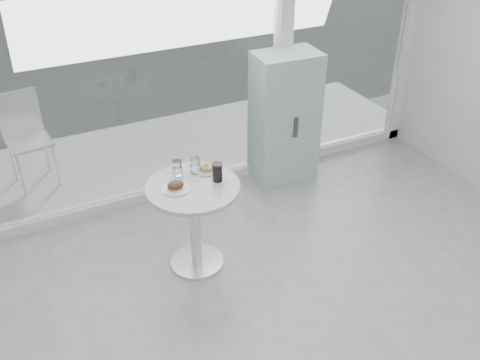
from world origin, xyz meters
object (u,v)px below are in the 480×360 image
water_tumbler_b (195,166)px  patio_chair (26,133)px  main_table (194,209)px  cola_glass (217,172)px  mint_cabinet (284,119)px  plate_fritter (176,186)px  plate_donut (206,168)px  water_tumbler_a (178,169)px

water_tumbler_b → patio_chair: bearing=122.4°
main_table → cola_glass: (0.20, -0.01, 0.29)m
mint_cabinet → water_tumbler_b: 1.43m
plate_fritter → water_tumbler_b: (0.22, 0.16, 0.03)m
main_table → plate_fritter: size_ratio=3.66×
plate_donut → water_tumbler_b: 0.10m
mint_cabinet → plate_donut: bearing=-144.8°
mint_cabinet → plate_donut: size_ratio=6.73×
main_table → patio_chair: (-1.00, 1.89, 0.02)m
plate_fritter → plate_donut: plate_fritter is taller
mint_cabinet → water_tumbler_a: (-1.37, -0.68, 0.16)m
mint_cabinet → plate_fritter: 1.70m
cola_glass → plate_donut: bearing=96.0°
patio_chair → water_tumbler_a: (0.95, -1.70, 0.25)m
mint_cabinet → plate_fritter: bearing=-146.2°
main_table → water_tumbler_b: bearing=62.1°
cola_glass → main_table: bearing=175.7°
main_table → patio_chair: 2.14m
patio_chair → water_tumbler_b: patio_chair is taller
main_table → mint_cabinet: size_ratio=0.58×
plate_donut → water_tumbler_a: size_ratio=1.58×
patio_chair → cola_glass: 2.27m
mint_cabinet → patio_chair: size_ratio=1.45×
water_tumbler_a → cola_glass: size_ratio=0.85×
plate_fritter → water_tumbler_a: 0.21m
main_table → water_tumbler_b: size_ratio=5.96×
plate_fritter → water_tumbler_a: bearing=65.8°
water_tumbler_a → mint_cabinet: bearing=26.6°
mint_cabinet → water_tumbler_a: 1.54m
cola_glass → plate_fritter: bearing=175.9°
main_table → cola_glass: size_ratio=5.18×
mint_cabinet → plate_fritter: mint_cabinet is taller
water_tumbler_b → cola_glass: (0.11, -0.19, 0.01)m
patio_chair → plate_donut: 2.11m
patio_chair → main_table: bearing=-69.3°
water_tumbler_b → cola_glass: size_ratio=0.87×
mint_cabinet → cola_glass: bearing=-138.6°
mint_cabinet → water_tumbler_b: size_ratio=10.32×
plate_fritter → main_table: bearing=-3.8°
main_table → water_tumbler_a: 0.34m
plate_fritter → water_tumbler_a: water_tumbler_a is taller
plate_fritter → patio_chair: bearing=114.8°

